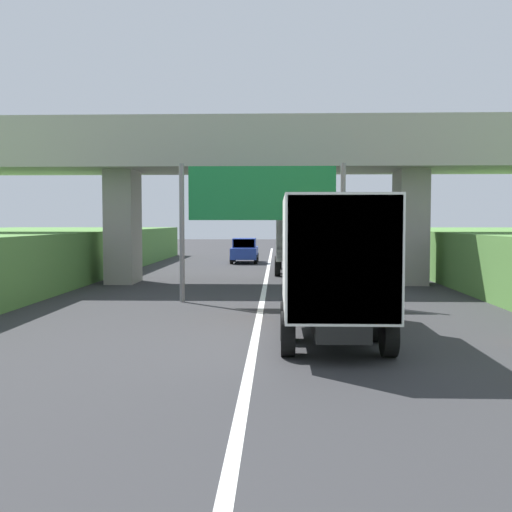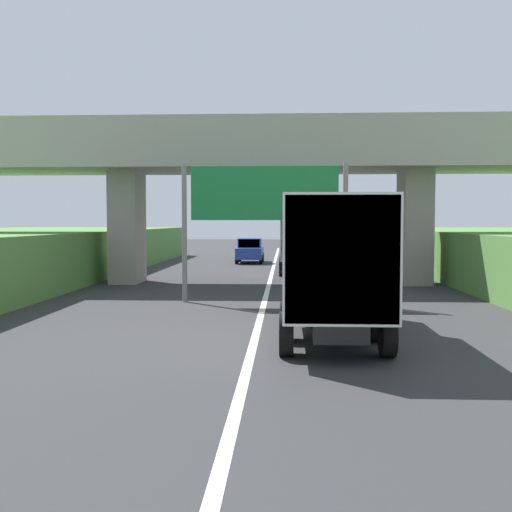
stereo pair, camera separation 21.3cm
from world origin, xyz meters
name	(u,v)px [view 2 (the right image)]	position (x,y,z in m)	size (l,w,h in m)	color
lane_centre_stripe	(265,299)	(0.00, 23.08, 0.00)	(0.20, 86.15, 0.01)	white
overpass_bridge	(269,163)	(0.00, 28.85, 5.56)	(40.00, 4.80, 7.42)	#9E998E
overhead_highway_sign	(264,201)	(0.00, 22.04, 3.59)	(5.88, 0.18, 4.92)	slate
truck_orange	(329,259)	(1.84, 15.60, 1.93)	(2.44, 7.30, 3.44)	black
truck_black	(301,238)	(1.64, 34.83, 1.93)	(2.44, 7.30, 3.44)	black
car_blue	(250,251)	(-1.72, 42.96, 0.86)	(1.86, 4.10, 1.72)	#233D9E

